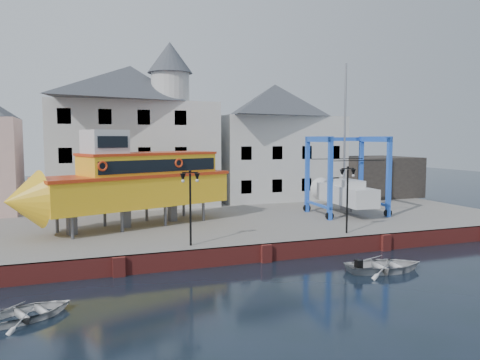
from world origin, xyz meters
name	(u,v)px	position (x,y,z in m)	size (l,w,h in m)	color
ground	(266,262)	(0.00, 0.00, 0.00)	(140.00, 140.00, 0.00)	black
hardstanding	(211,221)	(0.00, 11.00, 0.50)	(44.00, 22.00, 1.00)	#68635A
quay_wall	(265,253)	(0.00, 0.10, 0.50)	(44.00, 0.47, 1.00)	maroon
building_white_main	(133,133)	(-4.87, 18.39, 7.34)	(14.00, 8.30, 14.00)	silver
building_white_right	(275,141)	(9.00, 19.00, 6.60)	(12.00, 8.00, 11.20)	silver
shed_dark	(371,176)	(19.00, 17.00, 3.00)	(8.00, 7.00, 4.00)	black
lamp_post_left	(190,188)	(-4.00, 1.20, 4.17)	(1.12, 0.32, 4.20)	black
lamp_post_right	(348,183)	(6.00, 1.20, 4.17)	(1.12, 0.32, 4.20)	black
tour_boat	(126,182)	(-6.74, 7.82, 4.04)	(15.08, 8.51, 6.44)	#59595E
travel_lift	(342,188)	(10.01, 8.17, 2.96)	(5.71, 7.82, 11.65)	blue
motorboat_b	(385,271)	(5.13, -3.78, 0.00)	(2.93, 4.10, 0.85)	silver
motorboat_d	(28,318)	(-11.82, -4.48, 0.00)	(2.41, 3.38, 0.70)	silver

